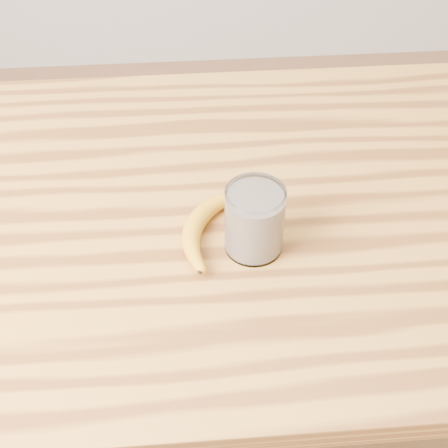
{
  "coord_description": "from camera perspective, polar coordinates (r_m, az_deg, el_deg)",
  "views": [
    {
      "loc": [
        -0.13,
        -0.74,
        1.59
      ],
      "look_at": [
        -0.08,
        -0.08,
        0.93
      ],
      "focal_mm": 50.0,
      "sensor_mm": 36.0,
      "label": 1
    }
  ],
  "objects": [
    {
      "name": "table",
      "position": [
        1.11,
        3.7,
        -2.88
      ],
      "size": [
        1.2,
        0.8,
        0.9
      ],
      "color": "#B77B30",
      "rests_on": "ground"
    },
    {
      "name": "banana",
      "position": [
        0.96,
        -2.65,
        0.1
      ],
      "size": [
        0.19,
        0.26,
        0.03
      ],
      "primitive_type": null,
      "rotation": [
        0.0,
        0.0,
        -0.43
      ],
      "color": "orange",
      "rests_on": "table"
    },
    {
      "name": "smoothie_glass",
      "position": [
        0.91,
        2.8,
        0.3
      ],
      "size": [
        0.09,
        0.09,
        0.11
      ],
      "color": "white",
      "rests_on": "table"
    }
  ]
}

